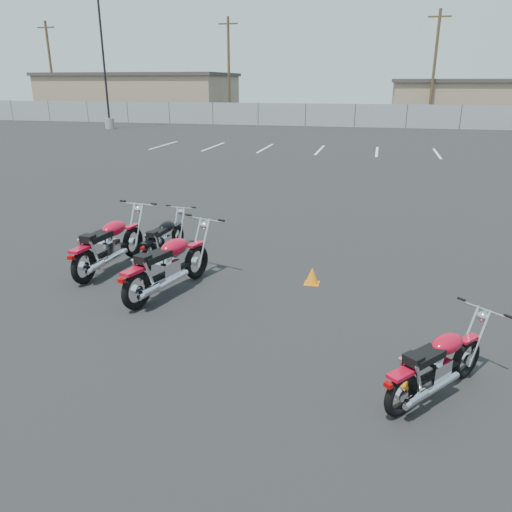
% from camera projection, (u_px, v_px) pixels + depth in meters
% --- Properties ---
extents(ground, '(120.00, 120.00, 0.00)m').
position_uv_depth(ground, '(236.00, 304.00, 8.24)').
color(ground, black).
rests_on(ground, ground).
extents(motorcycle_front_red, '(0.88, 2.28, 1.12)m').
position_uv_depth(motorcycle_front_red, '(109.00, 244.00, 9.59)').
color(motorcycle_front_red, black).
rests_on(motorcycle_front_red, ground).
extents(motorcycle_second_black, '(0.72, 1.85, 0.91)m').
position_uv_depth(motorcycle_second_black, '(164.00, 239.00, 10.26)').
color(motorcycle_second_black, black).
rests_on(motorcycle_second_black, ground).
extents(motorcycle_third_red, '(1.14, 2.26, 1.12)m').
position_uv_depth(motorcycle_third_red, '(168.00, 265.00, 8.51)').
color(motorcycle_third_red, black).
rests_on(motorcycle_third_red, ground).
extents(motorcycle_rear_red, '(1.44, 1.62, 0.90)m').
position_uv_depth(motorcycle_rear_red, '(437.00, 365.00, 5.70)').
color(motorcycle_rear_red, black).
rests_on(motorcycle_rear_red, ground).
extents(training_cone_near, '(0.26, 0.26, 0.31)m').
position_uv_depth(training_cone_near, '(312.00, 276.00, 9.01)').
color(training_cone_near, orange).
rests_on(training_cone_near, ground).
extents(training_cone_far, '(0.26, 0.26, 0.31)m').
position_uv_depth(training_cone_far, '(408.00, 384.00, 5.79)').
color(training_cone_far, orange).
rests_on(training_cone_far, ground).
extents(light_pole_west, '(0.80, 0.70, 11.98)m').
position_uv_depth(light_pole_west, '(106.00, 85.00, 37.78)').
color(light_pole_west, gray).
rests_on(light_pole_west, ground).
extents(chainlink_fence, '(80.06, 0.06, 1.80)m').
position_uv_depth(chainlink_fence, '(355.00, 116.00, 40.03)').
color(chainlink_fence, gray).
rests_on(chainlink_fence, ground).
extents(tan_building_west, '(18.40, 10.40, 4.30)m').
position_uv_depth(tan_building_west, '(141.00, 95.00, 50.95)').
color(tan_building_west, '#967C61').
rests_on(tan_building_west, ground).
extents(tan_building_east, '(14.40, 9.40, 3.70)m').
position_uv_depth(tan_building_east, '(472.00, 100.00, 45.73)').
color(tan_building_east, '#967C61').
rests_on(tan_building_east, ground).
extents(utility_pole_a, '(1.80, 0.24, 9.00)m').
position_uv_depth(utility_pole_a, '(51.00, 69.00, 49.16)').
color(utility_pole_a, '#42321E').
rests_on(utility_pole_a, ground).
extents(utility_pole_b, '(1.80, 0.24, 9.00)m').
position_uv_depth(utility_pole_b, '(229.00, 68.00, 46.05)').
color(utility_pole_b, '#42321E').
rests_on(utility_pole_b, ground).
extents(utility_pole_c, '(1.80, 0.24, 9.00)m').
position_uv_depth(utility_pole_c, '(434.00, 66.00, 41.11)').
color(utility_pole_c, '#42321E').
rests_on(utility_pole_c, ground).
extents(parking_line_stripes, '(15.12, 4.00, 0.01)m').
position_uv_depth(parking_line_stripes, '(292.00, 149.00, 27.13)').
color(parking_line_stripes, silver).
rests_on(parking_line_stripes, ground).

